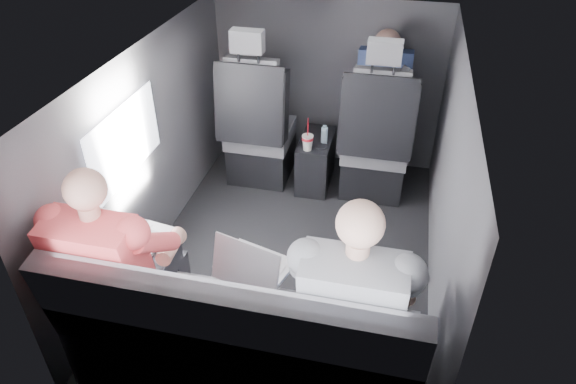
% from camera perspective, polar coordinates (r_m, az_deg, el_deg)
% --- Properties ---
extents(floor, '(2.60, 2.60, 0.00)m').
position_cam_1_polar(floor, '(3.47, 0.35, -6.73)').
color(floor, black).
rests_on(floor, ground).
extents(ceiling, '(2.60, 2.60, 0.00)m').
position_cam_1_polar(ceiling, '(2.77, 0.44, 14.73)').
color(ceiling, '#B2B2AD').
rests_on(ceiling, panel_back).
extents(panel_left, '(0.02, 2.60, 1.35)m').
position_cam_1_polar(panel_left, '(3.35, -14.86, 4.52)').
color(panel_left, '#56565B').
rests_on(panel_left, floor).
extents(panel_right, '(0.02, 2.60, 1.35)m').
position_cam_1_polar(panel_right, '(3.03, 17.24, 0.63)').
color(panel_right, '#56565B').
rests_on(panel_right, floor).
extents(panel_front, '(1.80, 0.02, 1.35)m').
position_cam_1_polar(panel_front, '(4.20, 4.36, 11.93)').
color(panel_front, '#56565B').
rests_on(panel_front, floor).
extents(panel_back, '(1.80, 0.02, 1.35)m').
position_cam_1_polar(panel_back, '(2.11, -7.66, -15.69)').
color(panel_back, '#56565B').
rests_on(panel_back, floor).
extents(side_window, '(0.02, 0.75, 0.42)m').
position_cam_1_polar(side_window, '(3.01, -17.58, 5.34)').
color(side_window, white).
rests_on(side_window, panel_left).
extents(seatbelt, '(0.35, 0.11, 0.59)m').
position_cam_1_polar(seatbelt, '(3.54, 10.05, 9.18)').
color(seatbelt, black).
rests_on(seatbelt, front_seat_right).
extents(front_seat_left, '(0.52, 0.58, 1.26)m').
position_cam_1_polar(front_seat_left, '(4.00, -3.30, 6.39)').
color(front_seat_left, black).
rests_on(front_seat_left, floor).
extents(front_seat_right, '(0.52, 0.58, 1.26)m').
position_cam_1_polar(front_seat_right, '(3.87, 9.66, 4.90)').
color(front_seat_right, black).
rests_on(front_seat_right, floor).
extents(center_console, '(0.24, 0.48, 0.41)m').
position_cam_1_polar(center_console, '(4.05, 3.10, 3.48)').
color(center_console, black).
rests_on(center_console, floor).
extents(rear_bench, '(1.60, 0.57, 0.92)m').
position_cam_1_polar(rear_bench, '(2.54, -5.16, -16.99)').
color(rear_bench, slate).
rests_on(rear_bench, floor).
extents(soda_cup, '(0.08, 0.08, 0.26)m').
position_cam_1_polar(soda_cup, '(3.77, 2.19, 5.60)').
color(soda_cup, white).
rests_on(soda_cup, center_console).
extents(water_bottle, '(0.05, 0.05, 0.15)m').
position_cam_1_polar(water_bottle, '(3.86, 4.06, 6.32)').
color(water_bottle, '#ACCEE8').
rests_on(water_bottle, center_console).
extents(laptop_white, '(0.36, 0.35, 0.24)m').
position_cam_1_polar(laptop_white, '(2.73, -17.09, -4.53)').
color(laptop_white, white).
rests_on(laptop_white, passenger_rear_left).
extents(laptop_silver, '(0.39, 0.39, 0.24)m').
position_cam_1_polar(laptop_silver, '(2.45, -4.04, -8.10)').
color(laptop_silver, silver).
rests_on(laptop_silver, rear_bench).
extents(laptop_black, '(0.33, 0.31, 0.23)m').
position_cam_1_polar(laptop_black, '(2.39, 6.30, -9.74)').
color(laptop_black, black).
rests_on(laptop_black, passenger_rear_right).
extents(passenger_rear_left, '(0.50, 0.62, 1.22)m').
position_cam_1_polar(passenger_rear_left, '(2.57, -18.08, -7.76)').
color(passenger_rear_left, '#2D2D31').
rests_on(passenger_rear_left, rear_bench).
extents(passenger_rear_right, '(0.51, 0.63, 1.24)m').
position_cam_1_polar(passenger_rear_right, '(2.28, 7.29, -12.19)').
color(passenger_rear_right, navy).
rests_on(passenger_rear_right, rear_bench).
extents(passenger_front_right, '(0.39, 0.39, 0.77)m').
position_cam_1_polar(passenger_front_right, '(3.95, 10.43, 11.06)').
color(passenger_front_right, navy).
rests_on(passenger_front_right, front_seat_right).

